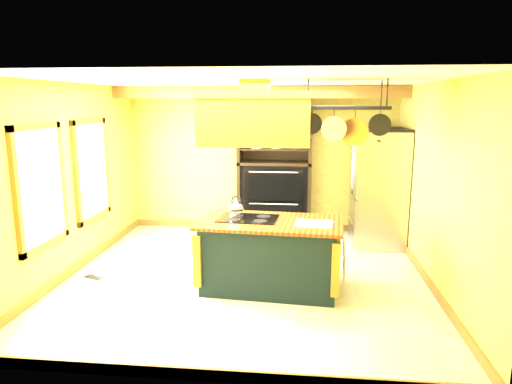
% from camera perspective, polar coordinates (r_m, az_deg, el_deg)
% --- Properties ---
extents(floor, '(5.00, 5.00, 0.00)m').
position_cam_1_polar(floor, '(6.58, -1.26, -10.49)').
color(floor, beige).
rests_on(floor, ground).
extents(ceiling, '(5.00, 5.00, 0.00)m').
position_cam_1_polar(ceiling, '(6.12, -1.37, 13.71)').
color(ceiling, white).
rests_on(ceiling, wall_back).
extents(wall_back, '(5.00, 0.02, 2.70)m').
position_cam_1_polar(wall_back, '(8.67, 0.76, 4.04)').
color(wall_back, '#DCCB50').
rests_on(wall_back, floor).
extents(wall_front, '(5.00, 0.02, 2.70)m').
position_cam_1_polar(wall_front, '(3.81, -6.03, -5.42)').
color(wall_front, '#DCCB50').
rests_on(wall_front, floor).
extents(wall_left, '(0.02, 5.00, 2.70)m').
position_cam_1_polar(wall_left, '(6.97, -22.15, 1.45)').
color(wall_left, '#DCCB50').
rests_on(wall_left, floor).
extents(wall_right, '(0.02, 5.00, 2.70)m').
position_cam_1_polar(wall_right, '(6.40, 21.49, 0.68)').
color(wall_right, '#DCCB50').
rests_on(wall_right, floor).
extents(ceiling_beam, '(5.00, 0.15, 0.20)m').
position_cam_1_polar(ceiling_beam, '(7.80, 0.24, 12.37)').
color(ceiling_beam, olive).
rests_on(ceiling_beam, ceiling).
extents(window_near, '(0.06, 1.06, 1.56)m').
position_cam_1_polar(window_near, '(6.26, -25.29, 0.63)').
color(window_near, olive).
rests_on(window_near, wall_left).
extents(window_far, '(0.06, 1.06, 1.56)m').
position_cam_1_polar(window_far, '(7.48, -19.82, 2.61)').
color(window_far, olive).
rests_on(window_far, wall_left).
extents(kitchen_island, '(1.93, 1.17, 1.11)m').
position_cam_1_polar(kitchen_island, '(6.05, 1.79, -7.76)').
color(kitchen_island, black).
rests_on(kitchen_island, floor).
extents(range_hood, '(1.44, 0.81, 0.80)m').
position_cam_1_polar(range_hood, '(5.74, -0.10, 9.35)').
color(range_hood, '#A37028').
rests_on(range_hood, ceiling).
extents(pot_rack, '(1.07, 0.50, 0.81)m').
position_cam_1_polar(pot_rack, '(5.73, 11.10, 9.40)').
color(pot_rack, black).
rests_on(pot_rack, ceiling).
extents(refrigerator, '(0.85, 1.00, 1.96)m').
position_cam_1_polar(refrigerator, '(8.04, 15.00, 0.26)').
color(refrigerator, '#9B9FA4').
rests_on(refrigerator, floor).
extents(hutch, '(1.34, 0.61, 2.37)m').
position_cam_1_polar(hutch, '(8.46, 2.35, 0.84)').
color(hutch, black).
rests_on(hutch, floor).
extents(floor_register, '(0.30, 0.21, 0.01)m').
position_cam_1_polar(floor_register, '(6.93, -19.63, -10.00)').
color(floor_register, black).
rests_on(floor_register, floor).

